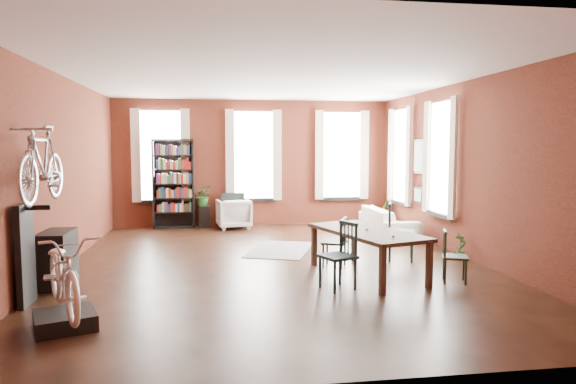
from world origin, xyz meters
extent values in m
plane|color=black|center=(0.00, 0.00, 0.00)|extent=(9.00, 9.00, 0.00)
cube|color=silver|center=(0.00, 0.00, 3.20)|extent=(7.00, 9.00, 0.04)
cube|color=#481A12|center=(0.00, 4.50, 1.60)|extent=(7.00, 0.04, 3.20)
cube|color=#481A12|center=(0.00, -4.50, 1.60)|extent=(7.00, 0.04, 3.20)
cube|color=#481A12|center=(-3.50, 0.00, 1.60)|extent=(0.04, 9.00, 3.20)
cube|color=#481A12|center=(3.50, 0.00, 1.60)|extent=(0.04, 9.00, 3.20)
cube|color=white|center=(-2.30, 4.47, 1.80)|extent=(1.00, 0.04, 2.20)
cube|color=#C2B29C|center=(-2.30, 4.40, 1.80)|extent=(1.40, 0.06, 2.30)
cube|color=white|center=(0.00, 4.47, 1.80)|extent=(1.00, 0.04, 2.20)
cube|color=#C2B29C|center=(0.00, 4.40, 1.80)|extent=(1.40, 0.06, 2.30)
cube|color=white|center=(2.30, 4.47, 1.80)|extent=(1.00, 0.04, 2.20)
cube|color=#C2B29C|center=(2.30, 4.40, 1.80)|extent=(1.40, 0.06, 2.30)
cube|color=white|center=(3.47, 1.00, 1.80)|extent=(0.04, 1.00, 2.20)
cube|color=#C2B29C|center=(3.40, 1.00, 1.80)|extent=(0.06, 1.40, 2.30)
cube|color=white|center=(3.47, 3.20, 1.80)|extent=(0.04, 1.00, 2.20)
cube|color=#C2B29C|center=(3.40, 3.20, 1.80)|extent=(0.06, 1.40, 2.30)
cube|color=black|center=(3.46, 2.10, 1.80)|extent=(0.04, 0.55, 0.75)
cube|color=black|center=(3.46, 2.10, 0.95)|extent=(0.04, 0.45, 0.35)
cube|color=#4B392D|center=(1.33, -0.99, 0.36)|extent=(1.54, 2.30, 0.72)
cube|color=#173032|center=(0.70, -1.66, 0.47)|extent=(0.57, 0.57, 0.95)
cube|color=black|center=(0.98, -0.30, 0.41)|extent=(0.51, 0.51, 0.83)
cube|color=black|center=(2.52, -1.55, 0.39)|extent=(0.46, 0.46, 0.77)
cube|color=#1A3A3A|center=(2.27, 0.01, 0.51)|extent=(0.60, 0.60, 1.02)
cube|color=black|center=(-2.00, 4.30, 1.10)|extent=(1.00, 0.32, 2.20)
imported|color=silver|center=(-0.54, 4.01, 0.40)|extent=(0.87, 0.83, 0.80)
imported|color=beige|center=(2.95, 2.60, 0.41)|extent=(0.61, 2.08, 0.81)
cube|color=black|center=(0.26, 1.19, 0.01)|extent=(1.60, 1.99, 0.01)
cube|color=black|center=(-2.68, -2.76, 0.09)|extent=(0.80, 0.80, 0.18)
cube|color=black|center=(-3.40, -1.80, 0.65)|extent=(0.16, 0.60, 1.30)
cube|color=black|center=(-3.28, -0.90, 0.40)|extent=(0.40, 0.80, 0.80)
cube|color=black|center=(-1.25, 4.30, 0.27)|extent=(0.27, 0.27, 0.53)
imported|color=#325A24|center=(3.27, 3.90, 0.15)|extent=(0.55, 0.75, 0.30)
imported|color=#295B24|center=(3.37, -0.04, 0.08)|extent=(0.43, 0.53, 0.17)
imported|color=silver|center=(-2.68, -2.74, 1.04)|extent=(0.91, 1.07, 1.71)
imported|color=#A5A8AD|center=(-3.15, -1.80, 2.13)|extent=(0.47, 1.00, 1.66)
imported|color=#265B24|center=(-1.28, 4.31, 0.74)|extent=(0.51, 0.56, 0.42)
camera|label=1|loc=(-1.03, -8.62, 2.02)|focal=32.00mm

